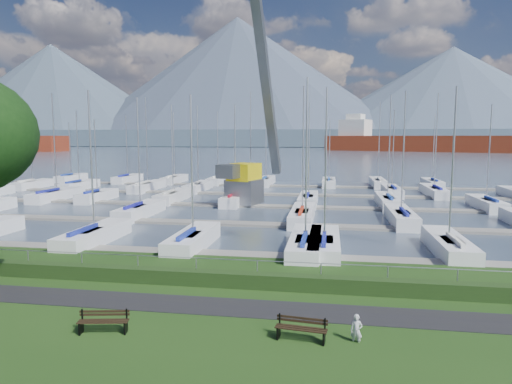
% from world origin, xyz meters
% --- Properties ---
extents(path, '(160.00, 2.00, 0.04)m').
position_xyz_m(path, '(0.00, -3.00, 0.01)').
color(path, black).
rests_on(path, grass).
extents(water, '(800.00, 540.00, 0.20)m').
position_xyz_m(water, '(0.00, 260.00, -0.40)').
color(water, '#404C5D').
extents(hedge, '(80.00, 0.70, 0.70)m').
position_xyz_m(hedge, '(0.00, -0.40, 0.35)').
color(hedge, '#1E3513').
rests_on(hedge, grass).
extents(fence, '(80.00, 0.04, 0.04)m').
position_xyz_m(fence, '(0.00, 0.00, 1.20)').
color(fence, gray).
rests_on(fence, grass).
extents(foothill, '(900.00, 80.00, 12.00)m').
position_xyz_m(foothill, '(0.00, 330.00, 6.00)').
color(foothill, '#495A6B').
rests_on(foothill, water).
extents(mountains, '(1190.00, 360.00, 115.00)m').
position_xyz_m(mountains, '(7.35, 404.62, 46.68)').
color(mountains, '#3C4459').
rests_on(mountains, water).
extents(docks, '(90.00, 41.60, 0.25)m').
position_xyz_m(docks, '(0.00, 26.00, -0.22)').
color(docks, gray).
rests_on(docks, water).
extents(bench_left, '(1.85, 0.75, 0.85)m').
position_xyz_m(bench_left, '(-2.63, -6.13, 0.42)').
color(bench_left, black).
rests_on(bench_left, grass).
extents(bench_right, '(1.84, 0.64, 0.85)m').
position_xyz_m(bench_right, '(4.44, -5.61, 0.42)').
color(bench_right, black).
rests_on(bench_right, grass).
extents(person, '(0.47, 0.36, 1.13)m').
position_xyz_m(person, '(6.32, -5.45, 0.57)').
color(person, '#BBBBC3').
rests_on(person, grass).
extents(crane, '(5.42, 13.47, 22.35)m').
position_xyz_m(crane, '(-3.24, 28.15, 5.33)').
color(crane, '#5C5D64').
rests_on(crane, water).
extents(cargo_ship_mid, '(92.08, 50.88, 21.50)m').
position_xyz_m(cargo_ship_mid, '(44.36, 220.59, 3.61)').
color(cargo_ship_mid, maroon).
rests_on(cargo_ship_mid, water).
extents(sailboat_fleet, '(75.97, 50.18, 13.26)m').
position_xyz_m(sailboat_fleet, '(-0.69, 28.41, 5.40)').
color(sailboat_fleet, navy).
rests_on(sailboat_fleet, water).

